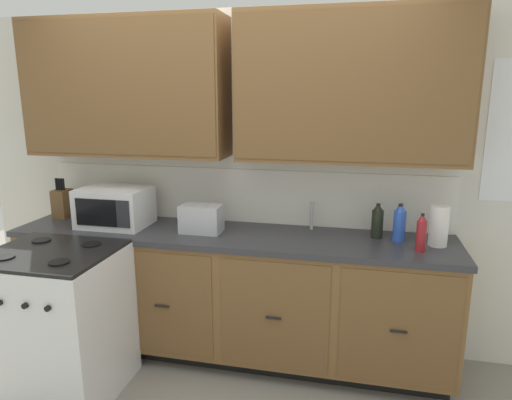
% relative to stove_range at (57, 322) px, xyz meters
% --- Properties ---
extents(ground_plane, '(8.00, 8.00, 0.00)m').
position_rel_stove_range_xyz_m(ground_plane, '(0.94, 0.33, -0.47)').
color(ground_plane, gray).
extents(wall_unit, '(4.22, 0.40, 2.44)m').
position_rel_stove_range_xyz_m(wall_unit, '(0.95, 0.83, 1.19)').
color(wall_unit, silver).
rests_on(wall_unit, ground_plane).
extents(counter_run, '(3.05, 0.64, 0.93)m').
position_rel_stove_range_xyz_m(counter_run, '(0.94, 0.63, 0.01)').
color(counter_run, black).
rests_on(counter_run, ground_plane).
extents(stove_range, '(0.76, 0.68, 0.95)m').
position_rel_stove_range_xyz_m(stove_range, '(0.00, 0.00, 0.00)').
color(stove_range, white).
rests_on(stove_range, ground_plane).
extents(microwave, '(0.48, 0.37, 0.28)m').
position_rel_stove_range_xyz_m(microwave, '(0.09, 0.63, 0.60)').
color(microwave, white).
rests_on(microwave, counter_run).
extents(toaster, '(0.28, 0.18, 0.19)m').
position_rel_stove_range_xyz_m(toaster, '(0.75, 0.61, 0.56)').
color(toaster, '#B7B7BC').
rests_on(toaster, counter_run).
extents(knife_block, '(0.11, 0.14, 0.31)m').
position_rel_stove_range_xyz_m(knife_block, '(-0.42, 0.74, 0.58)').
color(knife_block, brown).
rests_on(knife_block, counter_run).
extents(sink_faucet, '(0.02, 0.02, 0.20)m').
position_rel_stove_range_xyz_m(sink_faucet, '(1.49, 0.84, 0.56)').
color(sink_faucet, '#B2B5BA').
rests_on(sink_faucet, counter_run).
extents(paper_towel_roll, '(0.12, 0.12, 0.26)m').
position_rel_stove_range_xyz_m(paper_towel_roll, '(2.31, 0.66, 0.59)').
color(paper_towel_roll, white).
rests_on(paper_towel_roll, counter_run).
extents(bottle_dark, '(0.08, 0.08, 0.23)m').
position_rel_stove_range_xyz_m(bottle_dark, '(1.94, 0.74, 0.57)').
color(bottle_dark, black).
rests_on(bottle_dark, counter_run).
extents(bottle_blue, '(0.08, 0.08, 0.25)m').
position_rel_stove_range_xyz_m(bottle_blue, '(2.07, 0.70, 0.58)').
color(bottle_blue, blue).
rests_on(bottle_blue, counter_run).
extents(bottle_red, '(0.06, 0.06, 0.24)m').
position_rel_stove_range_xyz_m(bottle_red, '(2.19, 0.52, 0.58)').
color(bottle_red, maroon).
rests_on(bottle_red, counter_run).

